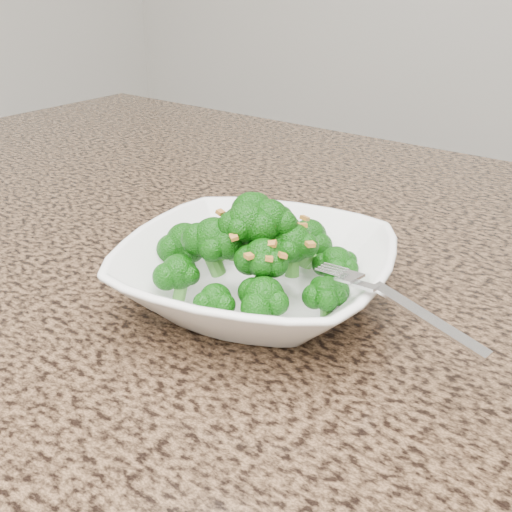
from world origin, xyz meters
The scene contains 5 objects.
granite_counter centered at (0.00, 0.30, 0.89)m, with size 1.64×1.04×0.03m, color brown.
bowl centered at (0.06, 0.20, 0.93)m, with size 0.25×0.25×0.06m, color white.
broccoli_pile centered at (0.06, 0.20, 0.99)m, with size 0.22×0.22×0.07m, color #0E5009, non-canonical shape.
garlic_topping centered at (0.06, 0.20, 1.03)m, with size 0.13×0.13×0.01m, color #C37D2F, non-canonical shape.
fork centered at (0.19, 0.19, 0.97)m, with size 0.16×0.03×0.01m, color silver, non-canonical shape.
Camera 1 is at (0.39, -0.21, 1.20)m, focal length 45.00 mm.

